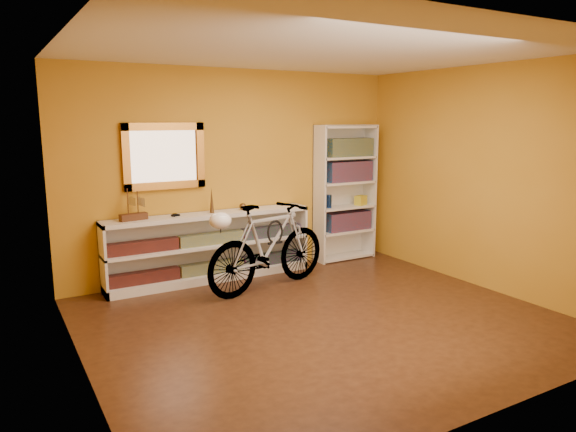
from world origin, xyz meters
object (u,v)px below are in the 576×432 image
bicycle (268,246)px  helmet (220,221)px  bookcase (345,193)px  console_unit (211,247)px

bicycle → helmet: bearing=90.0°
bookcase → helmet: size_ratio=7.88×
console_unit → bookcase: bookcase is taller
bookcase → console_unit: bearing=-179.3°
console_unit → helmet: helmet is taller
console_unit → bicycle: size_ratio=1.48×
bicycle → helmet: (-0.66, -0.15, 0.39)m
console_unit → helmet: 0.96m
console_unit → bookcase: bearing=0.7°
bookcase → bicycle: size_ratio=1.08×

